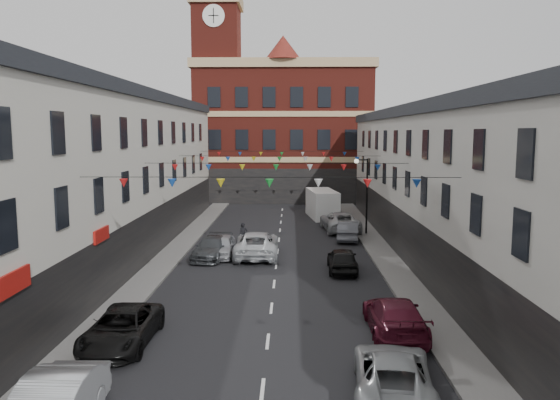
# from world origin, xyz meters

# --- Properties ---
(ground) EXTENTS (160.00, 160.00, 0.00)m
(ground) POSITION_xyz_m (0.00, 0.00, 0.00)
(ground) COLOR black
(ground) RESTS_ON ground
(pavement_left) EXTENTS (1.80, 64.00, 0.15)m
(pavement_left) POSITION_xyz_m (-6.90, 2.00, 0.07)
(pavement_left) COLOR #605E5B
(pavement_left) RESTS_ON ground
(pavement_right) EXTENTS (1.80, 64.00, 0.15)m
(pavement_right) POSITION_xyz_m (6.90, 2.00, 0.07)
(pavement_right) COLOR #605E5B
(pavement_right) RESTS_ON ground
(terrace_left) EXTENTS (8.40, 56.00, 10.70)m
(terrace_left) POSITION_xyz_m (-11.78, 1.00, 5.35)
(terrace_left) COLOR beige
(terrace_left) RESTS_ON ground
(terrace_right) EXTENTS (8.40, 56.00, 9.70)m
(terrace_right) POSITION_xyz_m (11.78, 1.00, 4.85)
(terrace_right) COLOR beige
(terrace_right) RESTS_ON ground
(civic_building) EXTENTS (20.60, 13.30, 18.50)m
(civic_building) POSITION_xyz_m (0.00, 37.95, 8.14)
(civic_building) COLOR maroon
(civic_building) RESTS_ON ground
(clock_tower) EXTENTS (5.60, 5.60, 30.00)m
(clock_tower) POSITION_xyz_m (-7.50, 35.00, 14.93)
(clock_tower) COLOR maroon
(clock_tower) RESTS_ON ground
(distant_hill) EXTENTS (40.00, 14.00, 10.00)m
(distant_hill) POSITION_xyz_m (-4.00, 62.00, 5.00)
(distant_hill) COLOR #324F25
(distant_hill) RESTS_ON ground
(street_lamp) EXTENTS (1.10, 0.36, 6.00)m
(street_lamp) POSITION_xyz_m (6.55, 14.00, 3.90)
(street_lamp) COLOR black
(street_lamp) RESTS_ON ground
(car_left_c) EXTENTS (2.33, 4.95, 1.37)m
(car_left_c) POSITION_xyz_m (-5.50, -8.49, 0.68)
(car_left_c) COLOR black
(car_left_c) RESTS_ON ground
(car_left_d) EXTENTS (2.49, 4.87, 1.35)m
(car_left_d) POSITION_xyz_m (-4.15, 5.85, 0.68)
(car_left_d) COLOR #393C40
(car_left_d) RESTS_ON ground
(car_left_e) EXTENTS (1.70, 4.17, 1.42)m
(car_left_e) POSITION_xyz_m (-3.60, 6.30, 0.71)
(car_left_e) COLOR #9EA0A6
(car_left_e) RESTS_ON ground
(car_right_b) EXTENTS (2.92, 5.30, 1.41)m
(car_right_b) POSITION_xyz_m (4.00, -12.27, 0.70)
(car_right_b) COLOR gray
(car_right_b) RESTS_ON ground
(car_right_c) EXTENTS (2.15, 5.19, 1.50)m
(car_right_c) POSITION_xyz_m (5.03, -7.17, 0.75)
(car_right_c) COLOR #511021
(car_right_c) RESTS_ON ground
(car_right_d) EXTENTS (1.76, 4.17, 1.41)m
(car_right_d) POSITION_xyz_m (3.88, 2.72, 0.70)
(car_right_d) COLOR black
(car_right_d) RESTS_ON ground
(car_right_e) EXTENTS (2.05, 4.51, 1.44)m
(car_right_e) POSITION_xyz_m (5.16, 11.95, 0.72)
(car_right_e) COLOR #56585F
(car_right_e) RESTS_ON ground
(car_right_f) EXTENTS (3.17, 5.98, 1.60)m
(car_right_f) POSITION_xyz_m (4.89, 15.74, 0.80)
(car_right_f) COLOR #ADAFB2
(car_right_f) RESTS_ON ground
(moving_car) EXTENTS (2.83, 5.95, 1.64)m
(moving_car) POSITION_xyz_m (-1.33, 6.42, 0.82)
(moving_car) COLOR silver
(moving_car) RESTS_ON ground
(white_van) EXTENTS (2.99, 6.10, 2.59)m
(white_van) POSITION_xyz_m (3.85, 22.84, 1.29)
(white_van) COLOR white
(white_van) RESTS_ON ground
(pedestrian) EXTENTS (0.72, 0.60, 1.70)m
(pedestrian) POSITION_xyz_m (-2.45, 9.43, 0.85)
(pedestrian) COLOR black
(pedestrian) RESTS_ON ground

